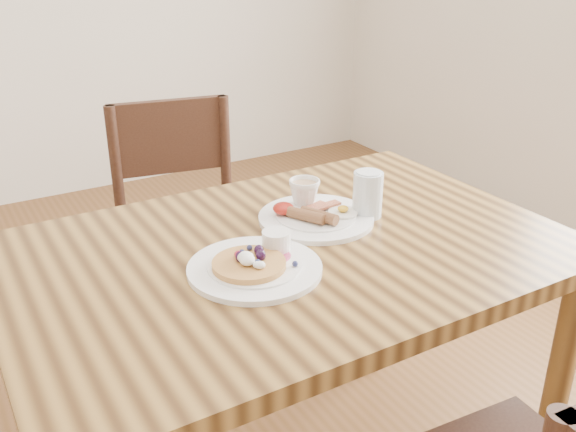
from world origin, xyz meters
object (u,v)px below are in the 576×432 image
(chair_far, at_px, (184,228))
(water_glass, at_px, (368,195))
(breakfast_plate, at_px, (315,216))
(pancake_plate, at_px, (256,264))
(teacup_saucer, at_px, (304,197))
(dining_table, at_px, (288,285))

(chair_far, relative_size, water_glass, 8.09)
(breakfast_plate, bearing_deg, pancake_plate, -148.74)
(teacup_saucer, relative_size, water_glass, 1.29)
(teacup_saucer, height_order, water_glass, water_glass)
(pancake_plate, bearing_deg, dining_table, 28.83)
(chair_far, height_order, pancake_plate, chair_far)
(chair_far, relative_size, pancake_plate, 3.26)
(dining_table, xyz_separation_m, chair_far, (0.04, 0.72, -0.16))
(dining_table, distance_m, water_glass, 0.29)
(chair_far, bearing_deg, breakfast_plate, 107.77)
(chair_far, distance_m, teacup_saucer, 0.65)
(chair_far, height_order, teacup_saucer, chair_far)
(pancake_plate, xyz_separation_m, water_glass, (0.35, 0.10, 0.04))
(dining_table, relative_size, water_glass, 11.03)
(chair_far, height_order, water_glass, chair_far)
(water_glass, bearing_deg, teacup_saucer, 136.01)
(teacup_saucer, bearing_deg, breakfast_plate, -100.94)
(pancake_plate, height_order, breakfast_plate, pancake_plate)
(dining_table, distance_m, breakfast_plate, 0.18)
(chair_far, distance_m, breakfast_plate, 0.70)
(chair_far, height_order, breakfast_plate, chair_far)
(pancake_plate, relative_size, teacup_saucer, 1.93)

